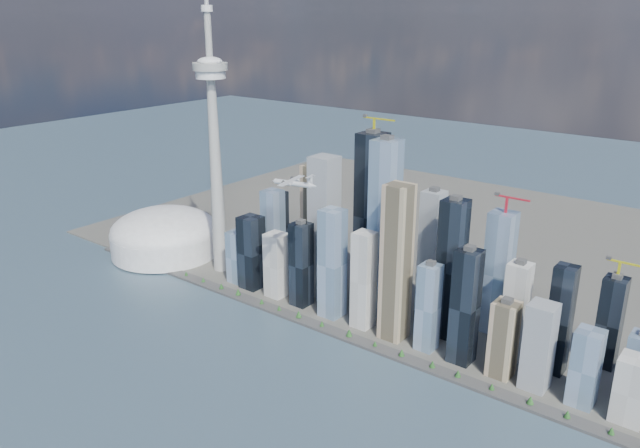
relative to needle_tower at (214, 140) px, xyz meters
The scene contains 8 objects.
ground 491.65m from the needle_tower, 45.94° to the right, with size 4000.00×4000.00×0.00m, color #354E5C.
seawall 385.07m from the needle_tower, 11.31° to the right, with size 1100.00×22.00×4.00m, color #383838.
land 544.99m from the needle_tower, 52.43° to the left, with size 1400.00×900.00×3.00m, color #4C4C47.
shoreline_trees 380.99m from the needle_tower, 11.31° to the right, with size 960.53×7.20×8.80m.
skyscraper_cluster 388.94m from the needle_tower, ahead, with size 736.00×142.00×288.30m.
needle_tower is the anchor object (origin of this frame).
dome_stadium 241.40m from the needle_tower, behind, with size 200.00×200.00×86.00m.
airplane 270.22m from the needle_tower, 20.60° to the right, with size 66.47×59.10×16.27m.
Camera 1 is at (467.58, -391.48, 442.15)m, focal length 35.00 mm.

